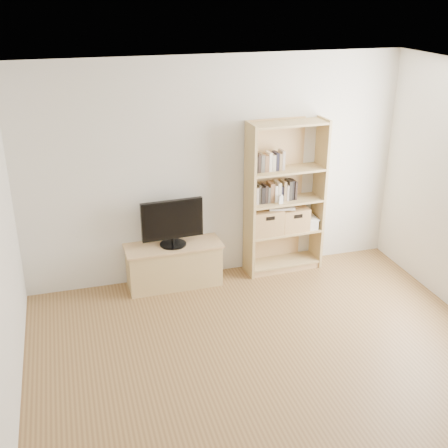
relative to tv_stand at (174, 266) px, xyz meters
name	(u,v)px	position (x,y,z in m)	size (l,w,h in m)	color
floor	(295,402)	(0.57, -2.30, -0.25)	(4.50, 5.00, 0.01)	brown
back_wall	(216,170)	(0.57, 0.20, 1.05)	(4.50, 0.02, 2.60)	silver
ceiling	(315,94)	(0.57, -2.30, 2.35)	(4.50, 5.00, 0.01)	white
tv_stand	(174,266)	(0.00, 0.00, 0.00)	(1.07, 0.40, 0.49)	tan
bookshelf	(285,198)	(1.38, 0.04, 0.69)	(0.93, 0.33, 1.87)	tan
television	(172,223)	(0.00, 0.00, 0.55)	(0.71, 0.05, 0.56)	black
books_row_mid	(285,190)	(1.38, 0.06, 0.78)	(0.88, 0.17, 0.24)	#8D734D
books_row_upper	(270,161)	(1.17, 0.05, 1.16)	(0.41, 0.15, 0.21)	#8D734D
baby_monitor	(281,200)	(1.28, -0.07, 0.72)	(0.05, 0.03, 0.10)	white
basket_left	(265,221)	(1.13, 0.02, 0.43)	(0.37, 0.31, 0.31)	#A7764B
basket_right	(293,218)	(1.49, 0.04, 0.41)	(0.34, 0.28, 0.28)	#A7764B
laptop	(281,207)	(1.32, 0.02, 0.59)	(0.31, 0.21, 0.02)	white
magazine_stack	(308,222)	(1.70, 0.04, 0.33)	(0.18, 0.26, 0.12)	beige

